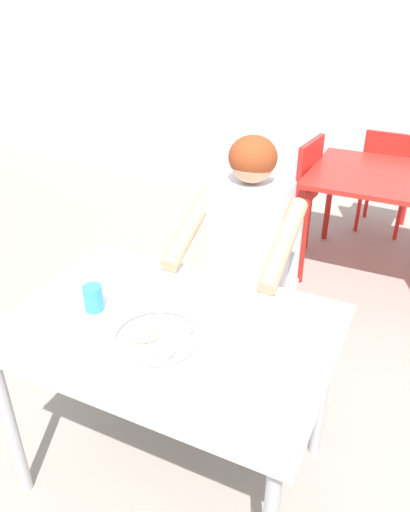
{
  "coord_description": "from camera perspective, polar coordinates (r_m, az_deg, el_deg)",
  "views": [
    {
      "loc": [
        0.64,
        -1.11,
        1.78
      ],
      "look_at": [
        -0.04,
        0.31,
        0.9
      ],
      "focal_mm": 34.41,
      "sensor_mm": 36.0,
      "label": 1
    }
  ],
  "objects": [
    {
      "name": "chair_red_far",
      "position": [
        4.07,
        20.41,
        8.81
      ],
      "size": [
        0.41,
        0.42,
        0.83
      ],
      "color": "red",
      "rests_on": "ground"
    },
    {
      "name": "chair_red_left",
      "position": [
        3.51,
        10.18,
        7.62
      ],
      "size": [
        0.44,
        0.45,
        0.87
      ],
      "color": "red",
      "rests_on": "ground"
    },
    {
      "name": "ground_plane",
      "position": [
        2.22,
        -2.86,
        -25.37
      ],
      "size": [
        12.0,
        12.0,
        0.05
      ],
      "primitive_type": "cube",
      "color": "gray"
    },
    {
      "name": "drinking_cup",
      "position": [
        1.79,
        -12.87,
        -4.69
      ],
      "size": [
        0.07,
        0.07,
        0.1
      ],
      "color": "#338CBF",
      "rests_on": "table_foreground"
    },
    {
      "name": "table_background_red",
      "position": [
        3.4,
        20.08,
        7.65
      ],
      "size": [
        0.93,
        0.84,
        0.71
      ],
      "color": "red",
      "rests_on": "ground"
    },
    {
      "name": "chair_foreground",
      "position": [
        2.46,
        5.91,
        -2.21
      ],
      "size": [
        0.39,
        0.44,
        0.87
      ],
      "color": "silver",
      "rests_on": "ground"
    },
    {
      "name": "thali_tray",
      "position": [
        1.64,
        -5.49,
        -9.35
      ],
      "size": [
        0.29,
        0.29,
        0.03
      ],
      "color": "#B7BABF",
      "rests_on": "table_foreground"
    },
    {
      "name": "diner_foreground",
      "position": [
        2.16,
        4.29,
        0.3
      ],
      "size": [
        0.5,
        0.56,
        1.24
      ],
      "color": "#363636",
      "rests_on": "ground"
    },
    {
      "name": "table_foreground",
      "position": [
        1.76,
        -4.04,
        -10.08
      ],
      "size": [
        1.12,
        0.79,
        0.75
      ],
      "color": "white",
      "rests_on": "ground"
    }
  ]
}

